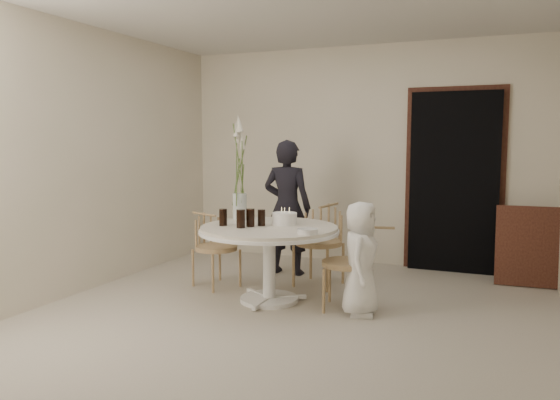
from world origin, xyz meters
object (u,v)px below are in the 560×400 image
at_px(flower_vase, 240,179).
at_px(girl, 287,207).
at_px(chair_far, 324,232).
at_px(chair_left, 210,239).
at_px(chair_right, 359,255).
at_px(birthday_cake, 285,219).
at_px(table, 269,238).
at_px(boy, 360,259).

bearing_deg(flower_vase, girl, 75.49).
distance_m(chair_far, chair_left, 1.22).
distance_m(chair_right, girl, 1.53).
bearing_deg(birthday_cake, table, -122.62).
bearing_deg(chair_left, birthday_cake, -76.02).
xyz_separation_m(girl, boy, (1.16, -1.16, -0.27)).
bearing_deg(chair_right, girl, -141.78).
bearing_deg(chair_right, table, -94.23).
distance_m(chair_left, birthday_cake, 0.98).
bearing_deg(table, boy, -3.86).
height_order(chair_far, chair_left, chair_far).
distance_m(chair_right, birthday_cake, 0.81).
height_order(chair_far, chair_right, chair_far).
relative_size(boy, flower_vase, 0.94).
bearing_deg(girl, boy, 133.83).
bearing_deg(chair_far, boy, -47.12).
height_order(table, boy, boy).
xyz_separation_m(chair_far, girl, (-0.52, 0.24, 0.22)).
distance_m(chair_far, birthday_cake, 0.76).
distance_m(girl, boy, 1.66).
relative_size(chair_far, girl, 0.55).
bearing_deg(boy, chair_left, 71.87).
relative_size(chair_far, chair_left, 1.11).
relative_size(chair_left, flower_vase, 0.72).
distance_m(chair_right, flower_vase, 1.48).
bearing_deg(girl, chair_far, 154.05).
distance_m(table, flower_vase, 0.76).
relative_size(boy, birthday_cake, 4.19).
bearing_deg(chair_left, chair_right, -74.11).
height_order(table, birthday_cake, birthday_cake).
bearing_deg(flower_vase, table, -33.05).
bearing_deg(flower_vase, chair_far, 37.35).
distance_m(chair_left, girl, 1.01).
xyz_separation_m(chair_right, girl, (-1.11, 1.03, 0.27)).
distance_m(table, chair_left, 0.89).
bearing_deg(girl, birthday_cake, 109.18).
xyz_separation_m(table, girl, (-0.25, 1.10, 0.16)).
xyz_separation_m(chair_right, birthday_cake, (-0.76, 0.08, 0.28)).
bearing_deg(chair_far, birthday_cake, -95.51).
xyz_separation_m(chair_far, flower_vase, (-0.73, -0.56, 0.59)).
xyz_separation_m(girl, flower_vase, (-0.21, -0.80, 0.37)).
bearing_deg(birthday_cake, boy, -14.70).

